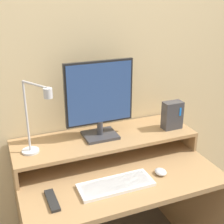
% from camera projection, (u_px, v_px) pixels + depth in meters
% --- Properties ---
extents(wall_back, '(6.00, 0.05, 2.50)m').
position_uv_depth(wall_back, '(92.00, 64.00, 1.96)').
color(wall_back, beige).
rests_on(wall_back, ground_plane).
extents(desk, '(1.13, 0.71, 0.71)m').
position_uv_depth(desk, '(116.00, 199.00, 1.90)').
color(desk, '#A87F51').
rests_on(desk, ground_plane).
extents(monitor_shelf, '(1.13, 0.36, 0.13)m').
position_uv_depth(monitor_shelf, '(105.00, 139.00, 1.94)').
color(monitor_shelf, '#A87F51').
rests_on(monitor_shelf, desk).
extents(monitor, '(0.42, 0.17, 0.47)m').
position_uv_depth(monitor, '(99.00, 99.00, 1.84)').
color(monitor, '#38383D').
rests_on(monitor, monitor_shelf).
extents(desk_lamp, '(0.17, 0.23, 0.42)m').
position_uv_depth(desk_lamp, '(35.00, 121.00, 1.63)').
color(desk_lamp, silver).
rests_on(desk_lamp, monitor_shelf).
extents(router_dock, '(0.13, 0.07, 0.18)m').
position_uv_depth(router_dock, '(172.00, 115.00, 2.01)').
color(router_dock, '#3D3D42').
rests_on(router_dock, monitor_shelf).
extents(keyboard, '(0.40, 0.16, 0.02)m').
position_uv_depth(keyboard, '(116.00, 185.00, 1.66)').
color(keyboard, white).
rests_on(keyboard, desk).
extents(mouse, '(0.06, 0.08, 0.03)m').
position_uv_depth(mouse, '(161.00, 172.00, 1.77)').
color(mouse, silver).
rests_on(mouse, desk).
extents(remote_control, '(0.05, 0.17, 0.02)m').
position_uv_depth(remote_control, '(52.00, 200.00, 1.54)').
color(remote_control, black).
rests_on(remote_control, desk).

